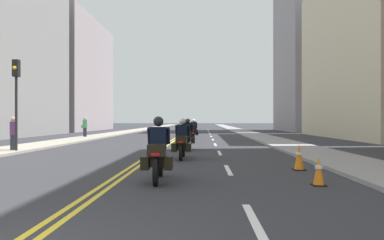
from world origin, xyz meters
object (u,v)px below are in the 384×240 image
motorcycle_5 (194,129)px  traffic_cone_0 (299,157)px  motorcycle_6 (192,129)px  motorcycle_7 (194,127)px  traffic_light_near (16,88)px  motorcycle_1 (182,142)px  pedestrian_2 (85,127)px  motorcycle_0 (158,155)px  pedestrian_1 (13,134)px  motorcycle_4 (194,131)px  motorcycle_2 (187,137)px  traffic_cone_1 (319,171)px  motorcycle_3 (188,133)px

motorcycle_5 → traffic_cone_0: motorcycle_5 is taller
motorcycle_6 → motorcycle_7: size_ratio=0.97×
traffic_light_near → motorcycle_7: bearing=74.7°
motorcycle_1 → traffic_cone_0: bearing=-39.5°
pedestrian_2 → motorcycle_6: bearing=-154.0°
motorcycle_0 → motorcycle_7: 35.94m
traffic_cone_0 → pedestrian_1: 13.43m
motorcycle_1 → pedestrian_1: bearing=162.1°
motorcycle_4 → motorcycle_7: (-0.37, 15.51, 0.01)m
traffic_light_near → pedestrian_2: 14.85m
motorcycle_2 → motorcycle_6: (-0.34, 20.18, -0.03)m
motorcycle_5 → motorcycle_0: bearing=-90.8°
motorcycle_5 → motorcycle_6: 4.65m
motorcycle_4 → pedestrian_2: 9.64m
motorcycle_0 → motorcycle_7: motorcycle_0 is taller
traffic_cone_1 → pedestrian_2: pedestrian_2 is taller
motorcycle_0 → motorcycle_5: 25.97m
traffic_light_near → pedestrian_1: 2.20m
traffic_cone_1 → motorcycle_5: bearing=97.7°
motorcycle_3 → motorcycle_6: bearing=88.2°
motorcycle_2 → motorcycle_7: 25.51m
motorcycle_3 → motorcycle_4: bearing=84.9°
motorcycle_3 → motorcycle_4: motorcycle_3 is taller
traffic_cone_0 → traffic_light_near: (-11.71, 5.67, 2.64)m
motorcycle_6 → traffic_cone_1: (3.87, -31.09, -0.29)m
motorcycle_2 → traffic_cone_1: bearing=-74.1°
motorcycle_7 → motorcycle_2: bearing=-89.3°
motorcycle_2 → motorcycle_0: bearing=-93.8°
motorcycle_6 → motorcycle_7: (0.04, 5.33, 0.03)m
traffic_cone_0 → traffic_cone_1: bearing=-95.0°
motorcycle_4 → motorcycle_5: size_ratio=1.01×
motorcycle_6 → motorcycle_1: bearing=-90.2°
motorcycle_1 → pedestrian_1: (-8.22, 2.77, 0.22)m
motorcycle_7 → traffic_cone_0: bearing=-83.0°
motorcycle_3 → motorcycle_5: 10.46m
motorcycle_1 → pedestrian_2: 19.47m
motorcycle_4 → traffic_cone_0: bearing=-78.4°
motorcycle_1 → motorcycle_4: motorcycle_4 is taller
motorcycle_1 → motorcycle_3: 10.02m
motorcycle_5 → motorcycle_6: size_ratio=1.07×
motorcycle_1 → motorcycle_7: 30.44m
motorcycle_2 → traffic_cone_0: size_ratio=2.82×
motorcycle_3 → motorcycle_4: size_ratio=0.97×
traffic_light_near → motorcycle_0: bearing=-46.3°
motorcycle_1 → motorcycle_6: 25.11m
traffic_cone_0 → traffic_cone_1: 2.78m
motorcycle_4 → motorcycle_5: bearing=91.2°
motorcycle_1 → motorcycle_3: bearing=91.5°
traffic_cone_0 → traffic_cone_1: (-0.24, -2.77, -0.06)m
motorcycle_4 → motorcycle_6: bearing=92.4°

